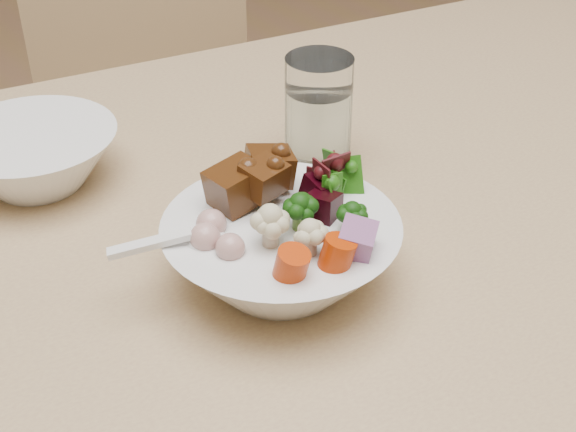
{
  "coord_description": "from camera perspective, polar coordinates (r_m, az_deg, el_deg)",
  "views": [
    {
      "loc": [
        -0.36,
        -0.48,
        1.17
      ],
      "look_at": [
        -0.04,
        -0.03,
        0.8
      ],
      "focal_mm": 50.0,
      "sensor_mm": 36.0,
      "label": 1
    }
  ],
  "objects": [
    {
      "name": "dining_table",
      "position": [
        0.88,
        11.78,
        -1.81
      ],
      "size": [
        1.68,
        1.1,
        0.73
      ],
      "rotation": [
        0.0,
        0.0,
        -0.15
      ],
      "color": "tan",
      "rests_on": "ground"
    },
    {
      "name": "chair_far",
      "position": [
        1.45,
        -9.41,
        5.17
      ],
      "size": [
        0.5,
        0.5,
        0.84
      ],
      "rotation": [
        0.0,
        0.0,
        -0.35
      ],
      "color": "tan",
      "rests_on": "ground"
    },
    {
      "name": "food_bowl",
      "position": [
        0.68,
        -0.44,
        -2.2
      ],
      "size": [
        0.2,
        0.2,
        0.11
      ],
      "color": "white",
      "rests_on": "dining_table"
    },
    {
      "name": "soup_spoon",
      "position": [
        0.64,
        -6.79,
        -1.85
      ],
      "size": [
        0.1,
        0.06,
        0.02
      ],
      "rotation": [
        0.0,
        0.0,
        -0.41
      ],
      "color": "white",
      "rests_on": "food_bowl"
    },
    {
      "name": "water_glass",
      "position": [
        0.83,
        2.17,
        7.06
      ],
      "size": [
        0.07,
        0.07,
        0.12
      ],
      "color": "white",
      "rests_on": "dining_table"
    },
    {
      "name": "side_bowl",
      "position": [
        0.85,
        -17.57,
        3.95
      ],
      "size": [
        0.17,
        0.17,
        0.06
      ],
      "primitive_type": null,
      "color": "white",
      "rests_on": "dining_table"
    }
  ]
}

